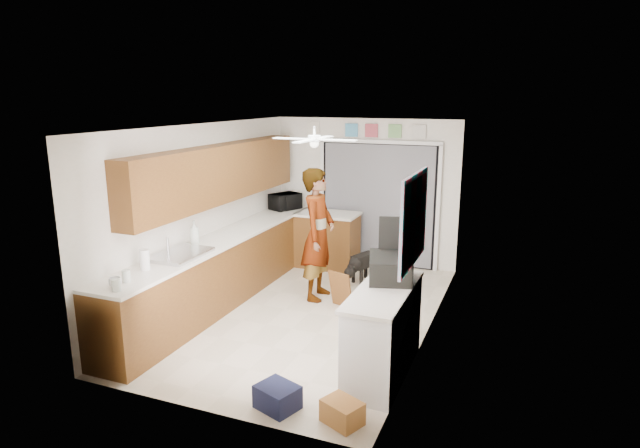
% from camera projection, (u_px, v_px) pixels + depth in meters
% --- Properties ---
extents(floor, '(5.00, 5.00, 0.00)m').
position_uv_depth(floor, '(309.00, 313.00, 7.25)').
color(floor, beige).
rests_on(floor, ground).
extents(ceiling, '(5.00, 5.00, 0.00)m').
position_uv_depth(ceiling, '(308.00, 126.00, 6.66)').
color(ceiling, white).
rests_on(ceiling, ground).
extents(wall_back, '(3.20, 0.00, 3.20)m').
position_uv_depth(wall_back, '(365.00, 192.00, 9.21)').
color(wall_back, white).
rests_on(wall_back, ground).
extents(wall_front, '(3.20, 0.00, 3.20)m').
position_uv_depth(wall_front, '(198.00, 285.00, 4.70)').
color(wall_front, white).
rests_on(wall_front, ground).
extents(wall_left, '(0.00, 5.00, 5.00)m').
position_uv_depth(wall_left, '(204.00, 213.00, 7.53)').
color(wall_left, white).
rests_on(wall_left, ground).
extents(wall_right, '(0.00, 5.00, 5.00)m').
position_uv_depth(wall_right, '(432.00, 235.00, 6.38)').
color(wall_right, white).
rests_on(wall_right, ground).
extents(left_base_cabinets, '(0.60, 4.80, 0.90)m').
position_uv_depth(left_base_cabinets, '(225.00, 270.00, 7.61)').
color(left_base_cabinets, brown).
rests_on(left_base_cabinets, floor).
extents(left_countertop, '(0.62, 4.80, 0.04)m').
position_uv_depth(left_countertop, '(224.00, 238.00, 7.49)').
color(left_countertop, white).
rests_on(left_countertop, left_base_cabinets).
extents(upper_cabinets, '(0.32, 4.00, 0.80)m').
position_uv_depth(upper_cabinets, '(220.00, 173.00, 7.52)').
color(upper_cabinets, brown).
rests_on(upper_cabinets, wall_left).
extents(sink_basin, '(0.50, 0.76, 0.06)m').
position_uv_depth(sink_basin, '(181.00, 255.00, 6.58)').
color(sink_basin, silver).
rests_on(sink_basin, left_countertop).
extents(faucet, '(0.03, 0.03, 0.22)m').
position_uv_depth(faucet, '(168.00, 246.00, 6.63)').
color(faucet, silver).
rests_on(faucet, left_countertop).
extents(peninsula_base, '(1.00, 0.60, 0.90)m').
position_uv_depth(peninsula_base, '(327.00, 241.00, 9.13)').
color(peninsula_base, brown).
rests_on(peninsula_base, floor).
extents(peninsula_top, '(1.04, 0.64, 0.04)m').
position_uv_depth(peninsula_top, '(328.00, 214.00, 9.02)').
color(peninsula_top, white).
rests_on(peninsula_top, peninsula_base).
extents(back_opening_recess, '(2.00, 0.06, 2.10)m').
position_uv_depth(back_opening_recess, '(378.00, 205.00, 9.14)').
color(back_opening_recess, black).
rests_on(back_opening_recess, wall_back).
extents(curtain_panel, '(1.90, 0.03, 2.05)m').
position_uv_depth(curtain_panel, '(378.00, 205.00, 9.11)').
color(curtain_panel, gray).
rests_on(curtain_panel, wall_back).
extents(door_trim_left, '(0.06, 0.04, 2.10)m').
position_uv_depth(door_trim_left, '(322.00, 201.00, 9.48)').
color(door_trim_left, white).
rests_on(door_trim_left, wall_back).
extents(door_trim_right, '(0.06, 0.04, 2.10)m').
position_uv_depth(door_trim_right, '(438.00, 210.00, 8.75)').
color(door_trim_right, white).
rests_on(door_trim_right, wall_back).
extents(door_trim_head, '(2.10, 0.04, 0.06)m').
position_uv_depth(door_trim_head, '(379.00, 142.00, 8.86)').
color(door_trim_head, white).
rests_on(door_trim_head, wall_back).
extents(header_frame_1, '(0.22, 0.02, 0.22)m').
position_uv_depth(header_frame_1, '(352.00, 130.00, 9.03)').
color(header_frame_1, '#4FA3D4').
rests_on(header_frame_1, wall_back).
extents(header_frame_2, '(0.22, 0.02, 0.22)m').
position_uv_depth(header_frame_2, '(371.00, 131.00, 8.90)').
color(header_frame_2, '#B84554').
rests_on(header_frame_2, wall_back).
extents(header_frame_3, '(0.22, 0.02, 0.22)m').
position_uv_depth(header_frame_3, '(395.00, 131.00, 8.76)').
color(header_frame_3, '#6DA860').
rests_on(header_frame_3, wall_back).
extents(header_frame_4, '(0.22, 0.02, 0.22)m').
position_uv_depth(header_frame_4, '(419.00, 132.00, 8.61)').
color(header_frame_4, beige).
rests_on(header_frame_4, wall_back).
extents(route66_sign, '(0.22, 0.02, 0.26)m').
position_uv_depth(route66_sign, '(313.00, 129.00, 9.28)').
color(route66_sign, silver).
rests_on(route66_sign, wall_back).
extents(right_counter_base, '(0.50, 1.40, 0.90)m').
position_uv_depth(right_counter_base, '(383.00, 334.00, 5.57)').
color(right_counter_base, white).
rests_on(right_counter_base, floor).
extents(right_counter_top, '(0.54, 1.44, 0.04)m').
position_uv_depth(right_counter_top, '(384.00, 291.00, 5.46)').
color(right_counter_top, white).
rests_on(right_counter_top, right_counter_base).
extents(abstract_painting, '(0.03, 1.15, 0.95)m').
position_uv_depth(abstract_painting, '(414.00, 220.00, 5.39)').
color(abstract_painting, '#ED577C').
rests_on(abstract_painting, wall_right).
extents(ceiling_fan, '(1.14, 1.14, 0.24)m').
position_uv_depth(ceiling_fan, '(314.00, 139.00, 6.88)').
color(ceiling_fan, white).
rests_on(ceiling_fan, ceiling).
extents(microwave, '(0.52, 0.60, 0.28)m').
position_uv_depth(microwave, '(285.00, 201.00, 9.27)').
color(microwave, black).
rests_on(microwave, left_countertop).
extents(soap_bottle, '(0.16, 0.16, 0.33)m').
position_uv_depth(soap_bottle, '(194.00, 232.00, 7.08)').
color(soap_bottle, silver).
rests_on(soap_bottle, left_countertop).
extents(cup, '(0.16, 0.16, 0.10)m').
position_uv_depth(cup, '(115.00, 282.00, 5.51)').
color(cup, white).
rests_on(cup, left_countertop).
extents(jar_a, '(0.09, 0.09, 0.12)m').
position_uv_depth(jar_a, '(116.00, 285.00, 5.40)').
color(jar_a, silver).
rests_on(jar_a, left_countertop).
extents(jar_b, '(0.09, 0.09, 0.13)m').
position_uv_depth(jar_b, '(126.00, 276.00, 5.66)').
color(jar_b, silver).
rests_on(jar_b, left_countertop).
extents(paper_towel_roll, '(0.12, 0.12, 0.24)m').
position_uv_depth(paper_towel_roll, '(145.00, 260.00, 6.04)').
color(paper_towel_roll, white).
rests_on(paper_towel_roll, left_countertop).
extents(suitcase, '(0.60, 0.70, 0.26)m').
position_uv_depth(suitcase, '(390.00, 268.00, 5.74)').
color(suitcase, black).
rests_on(suitcase, right_counter_top).
extents(suitcase_rim, '(0.58, 0.68, 0.02)m').
position_uv_depth(suitcase_rim, '(390.00, 277.00, 5.76)').
color(suitcase_rim, yellow).
rests_on(suitcase_rim, suitcase).
extents(suitcase_lid, '(0.41, 0.14, 0.50)m').
position_uv_depth(suitcase_lid, '(398.00, 239.00, 5.94)').
color(suitcase_lid, black).
rests_on(suitcase_lid, suitcase).
extents(cardboard_box, '(0.42, 0.38, 0.21)m').
position_uv_depth(cardboard_box, '(342.00, 412.00, 4.78)').
color(cardboard_box, '#BB7A3A').
rests_on(cardboard_box, floor).
extents(navy_crate, '(0.45, 0.42, 0.23)m').
position_uv_depth(navy_crate, '(277.00, 397.00, 5.02)').
color(navy_crate, '#141833').
rests_on(navy_crate, floor).
extents(cabinet_door_panel, '(0.38, 0.24, 0.52)m').
position_uv_depth(cabinet_door_panel, '(341.00, 290.00, 7.37)').
color(cabinet_door_panel, brown).
rests_on(cabinet_door_panel, floor).
extents(man, '(0.49, 0.71, 1.89)m').
position_uv_depth(man, '(318.00, 234.00, 7.59)').
color(man, white).
rests_on(man, floor).
extents(dog, '(0.48, 0.69, 0.50)m').
position_uv_depth(dog, '(364.00, 266.00, 8.43)').
color(dog, black).
rests_on(dog, floor).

